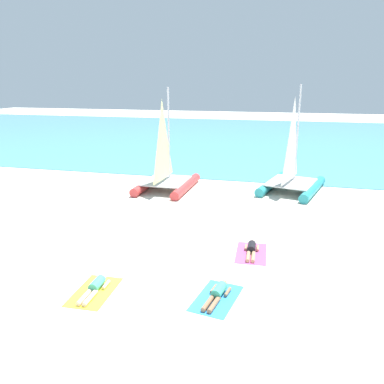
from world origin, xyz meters
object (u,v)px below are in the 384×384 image
towel_right (251,253)px  sunbather_right (251,249)px  sailboat_red (166,175)px  sunbather_left (95,287)px  sailboat_teal (292,176)px  towel_left (94,292)px  sunbather_middle (217,293)px  towel_middle (216,298)px

towel_right → sunbather_right: (-0.00, 0.07, 0.13)m
sailboat_red → sunbather_left: size_ratio=3.70×
sailboat_teal → towel_left: size_ratio=3.12×
towel_right → sunbather_right: size_ratio=1.21×
sailboat_teal → sunbather_middle: (-2.00, -12.21, -0.75)m
towel_left → towel_right: 5.78m
sailboat_red → towel_right: 9.50m
towel_left → sunbather_middle: sunbather_middle is taller
sailboat_teal → sunbather_left: sailboat_teal is taller
sailboat_red → towel_middle: bearing=-63.7°
sunbather_middle → sunbather_right: 3.40m
towel_left → sunbather_left: sunbather_left is taller
towel_right → sailboat_teal: bearing=81.4°
towel_left → sailboat_red: bearing=97.0°
sunbather_left → sunbather_middle: size_ratio=1.00×
sailboat_red → towel_right: sailboat_red is taller
sailboat_red → sunbather_left: bearing=-81.5°
sunbather_middle → sunbather_right: bearing=88.5°
sailboat_teal → towel_middle: sailboat_teal is taller
sailboat_red → sunbather_middle: sailboat_red is taller
sunbather_middle → sunbather_right: size_ratio=1.00×
towel_middle → sailboat_teal: bearing=80.7°
sunbather_left → towel_middle: size_ratio=0.82×
sunbather_right → sailboat_teal: bearing=78.2°
sailboat_red → towel_left: size_ratio=3.04×
sailboat_teal → towel_middle: bearing=-84.9°
towel_left → towel_right: (4.29, 3.88, 0.00)m
sailboat_red → sunbather_left: (1.40, -11.36, -0.73)m
sailboat_teal → towel_left: sailboat_teal is taller
towel_middle → sunbather_middle: sunbather_middle is taller
sailboat_teal → sunbather_middle: size_ratio=3.79×
sailboat_red → towel_left: sailboat_red is taller
towel_left → sunbather_right: sunbather_right is taller
sunbather_left → towel_right: sunbather_left is taller
sunbather_left → towel_right: (4.29, 3.81, -0.13)m
sunbather_left → sunbather_middle: 3.68m
sunbather_middle → towel_right: bearing=88.2°
towel_left → sunbather_middle: bearing=9.5°
sailboat_teal → towel_left: 14.03m
sailboat_red → sailboat_teal: bearing=12.6°
sunbather_left → towel_right: 5.74m
sunbather_middle → sunbather_left: bearing=-162.0°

